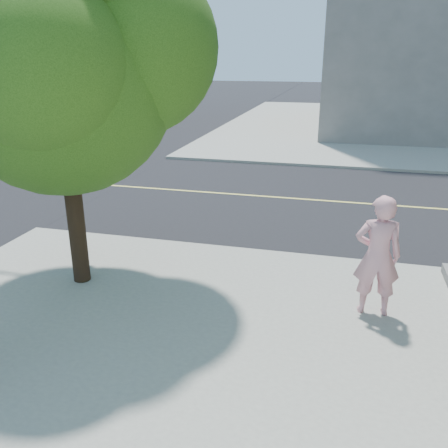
# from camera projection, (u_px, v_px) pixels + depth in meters

# --- Properties ---
(ground) EXTENTS (140.00, 140.00, 0.00)m
(ground) POSITION_uv_depth(u_px,v_px,m) (72.00, 235.00, 11.66)
(ground) COLOR black
(ground) RESTS_ON ground
(road_ew) EXTENTS (140.00, 9.00, 0.01)m
(road_ew) POSITION_uv_depth(u_px,v_px,m) (145.00, 188.00, 15.76)
(road_ew) COLOR black
(road_ew) RESTS_ON ground
(man_on_phone) EXTENTS (0.78, 0.54, 2.05)m
(man_on_phone) POSITION_uv_depth(u_px,v_px,m) (378.00, 256.00, 7.64)
(man_on_phone) COLOR pink
(man_on_phone) RESTS_ON sidewalk_se
(street_tree) EXTENTS (4.82, 4.38, 6.40)m
(street_tree) POSITION_uv_depth(u_px,v_px,m) (63.00, 52.00, 7.71)
(street_tree) COLOR black
(street_tree) RESTS_ON sidewalk_se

